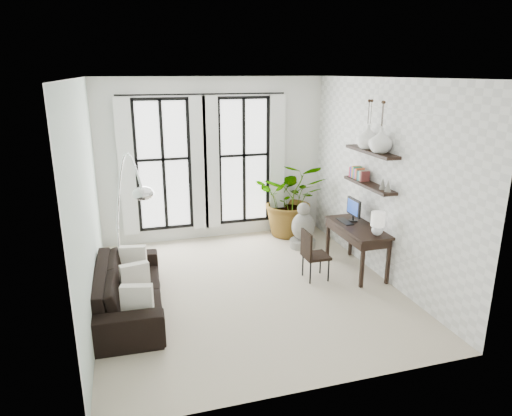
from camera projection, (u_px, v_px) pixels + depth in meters
name	position (u px, v px, depth m)	size (l,w,h in m)	color
floor	(248.00, 288.00, 7.19)	(5.00, 5.00, 0.00)	beige
ceiling	(247.00, 78.00, 6.28)	(5.00, 5.00, 0.00)	white
wall_left	(86.00, 202.00, 6.13)	(5.00, 5.00, 0.00)	#B4C9BA
wall_right	(382.00, 180.00, 7.34)	(5.00, 5.00, 0.00)	white
wall_back	(214.00, 160.00, 9.03)	(4.50, 4.50, 0.00)	white
windows	(205.00, 163.00, 8.92)	(3.26, 0.13, 2.65)	white
wall_shelves	(369.00, 171.00, 7.44)	(0.25, 1.30, 0.60)	black
sofa	(129.00, 288.00, 6.46)	(2.29, 0.89, 0.67)	black
throw_pillows	(135.00, 277.00, 6.44)	(0.40, 1.52, 0.40)	white
plant	(291.00, 198.00, 9.35)	(1.41, 1.22, 1.57)	#2D7228
desk	(358.00, 230.00, 7.60)	(0.57, 1.36, 1.19)	black
desk_chair	(312.00, 252.00, 7.39)	(0.40, 0.40, 0.84)	black
arc_lamp	(128.00, 186.00, 6.59)	(0.71, 1.31, 2.20)	silver
buddha	(303.00, 229.00, 8.79)	(0.50, 0.50, 0.89)	gray
vase_a	(381.00, 140.00, 7.02)	(0.37, 0.37, 0.38)	white
vase_b	(368.00, 137.00, 7.39)	(0.37, 0.37, 0.38)	white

